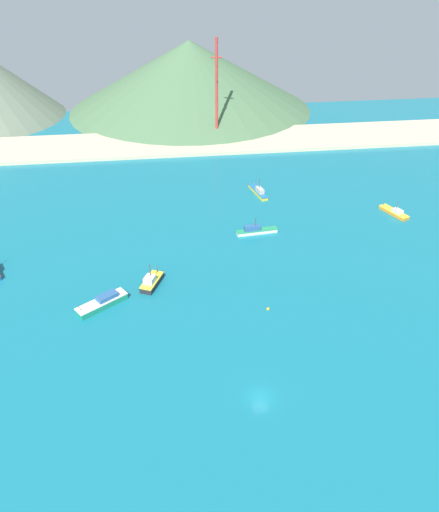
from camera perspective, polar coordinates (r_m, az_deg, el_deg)
ground at (r=108.94m, az=1.65°, el=-4.15°), size 260.00×280.00×0.50m
fishing_boat_1 at (r=106.90m, az=-13.28°, el=-5.21°), size 10.81×8.80×3.01m
fishing_boat_2 at (r=110.75m, az=-7.83°, el=-2.95°), size 5.56×7.83×5.83m
fishing_boat_4 at (r=150.60m, az=4.50°, el=7.41°), size 4.21×11.09×5.02m
fishing_boat_5 at (r=146.98m, az=19.47°, el=4.78°), size 5.84×9.45×4.19m
fishing_boat_8 at (r=129.64m, az=4.17°, el=2.96°), size 11.02×3.06×4.57m
buoy_0 at (r=104.17m, az=5.60°, el=-6.07°), size 0.66×0.66×0.66m
beach_strip at (r=190.04m, az=-2.65°, el=12.94°), size 247.00×25.94×1.20m
hill_central at (r=229.87m, az=-3.43°, el=20.02°), size 106.80×106.80×28.63m
radio_tower at (r=187.45m, az=-0.33°, el=18.46°), size 3.65×2.92×36.51m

